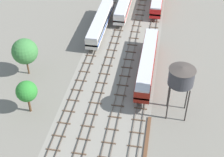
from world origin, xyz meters
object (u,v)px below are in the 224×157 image
object	(u,v)px
passenger_coach_centre_nearest	(147,62)
diesel_railcar_far_left_near	(100,22)
water_tower	(182,76)
passenger_coach_left_mid	(125,1)

from	to	relation	value
passenger_coach_centre_nearest	diesel_railcar_far_left_near	world-z (taller)	same
passenger_coach_centre_nearest	water_tower	xyz separation A→B (m)	(6.32, -11.21, 5.91)
diesel_railcar_far_left_near	water_tower	world-z (taller)	water_tower
passenger_coach_left_mid	water_tower	xyz separation A→B (m)	(14.83, -38.51, 5.91)
diesel_railcar_far_left_near	passenger_coach_left_mid	xyz separation A→B (m)	(4.26, 12.81, 0.02)
passenger_coach_left_mid	water_tower	size ratio (longest dim) A/B	2.13
passenger_coach_left_mid	water_tower	distance (m)	41.69
diesel_railcar_far_left_near	water_tower	bearing A→B (deg)	-53.39
passenger_coach_left_mid	water_tower	bearing A→B (deg)	-68.93
passenger_coach_centre_nearest	water_tower	bearing A→B (deg)	-60.60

